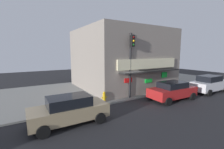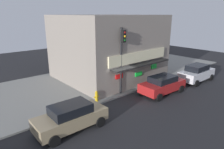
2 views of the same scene
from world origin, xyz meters
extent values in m
plane|color=#232326|center=(0.00, 0.00, 0.00)|extent=(54.95, 54.95, 0.00)
cube|color=gray|center=(0.00, 5.09, 0.06)|extent=(36.63, 10.17, 0.12)
cube|color=gray|center=(2.48, 4.94, 3.35)|extent=(9.43, 8.79, 6.46)
cube|color=beige|center=(2.48, 0.46, 3.02)|extent=(7.17, 0.16, 0.93)
cube|color=black|center=(2.48, 0.11, 2.37)|extent=(6.79, 0.90, 0.12)
cube|color=red|center=(0.09, 0.48, 1.66)|extent=(0.78, 0.08, 0.38)
cube|color=#19E53F|center=(2.51, 0.48, 1.39)|extent=(0.88, 0.08, 0.36)
cube|color=#19E53F|center=(4.71, 0.48, 1.80)|extent=(0.75, 0.08, 0.55)
cylinder|color=black|center=(0.25, 0.47, 2.90)|extent=(0.18, 0.18, 5.55)
cube|color=black|center=(0.25, 0.22, 5.00)|extent=(0.32, 0.28, 0.95)
sphere|color=maroon|center=(0.25, 0.07, 5.30)|extent=(0.18, 0.18, 0.18)
sphere|color=yellow|center=(0.25, 0.07, 5.00)|extent=(0.18, 0.18, 0.18)
sphere|color=#0F4C19|center=(0.25, 0.07, 4.70)|extent=(0.18, 0.18, 0.18)
cylinder|color=gold|center=(-2.35, 0.43, 0.48)|extent=(0.23, 0.23, 0.72)
sphere|color=gold|center=(-2.35, 0.43, 0.90)|extent=(0.19, 0.19, 0.19)
cylinder|color=gold|center=(-2.52, 0.43, 0.52)|extent=(0.12, 0.10, 0.10)
cylinder|color=gold|center=(-2.17, 0.43, 0.52)|extent=(0.12, 0.10, 0.10)
cylinder|color=#2D2D2D|center=(4.12, 2.02, 0.56)|extent=(0.51, 0.51, 0.88)
cylinder|color=navy|center=(5.92, 1.63, 0.54)|extent=(0.17, 0.17, 0.84)
cylinder|color=navy|center=(5.94, 1.83, 0.54)|extent=(0.17, 0.17, 0.84)
cube|color=#334C8C|center=(5.93, 1.73, 1.27)|extent=(0.45, 0.28, 0.62)
sphere|color=tan|center=(5.93, 1.73, 1.72)|extent=(0.22, 0.22, 0.22)
cylinder|color=#334C8C|center=(6.16, 1.71, 1.24)|extent=(0.11, 0.11, 0.55)
cylinder|color=#334C8C|center=(5.69, 1.75, 1.24)|extent=(0.11, 0.11, 0.55)
cylinder|color=#59595B|center=(-0.43, 2.30, 0.33)|extent=(0.46, 0.46, 0.42)
sphere|color=#1E6628|center=(-0.43, 2.30, 0.81)|extent=(0.61, 0.61, 0.61)
cylinder|color=gray|center=(1.31, 2.50, 0.31)|extent=(0.48, 0.48, 0.38)
sphere|color=#2D7A33|center=(1.31, 2.50, 0.83)|extent=(0.76, 0.76, 0.76)
cube|color=#AD1E1E|center=(3.17, -1.71, 0.70)|extent=(4.35, 2.02, 0.76)
cube|color=black|center=(3.17, -1.71, 1.33)|extent=(2.38, 1.64, 0.49)
cylinder|color=black|center=(4.71, -0.87, 0.32)|extent=(0.65, 0.25, 0.64)
cylinder|color=black|center=(4.62, -2.69, 0.32)|extent=(0.65, 0.25, 0.64)
cylinder|color=black|center=(1.72, -0.72, 0.32)|extent=(0.65, 0.25, 0.64)
cylinder|color=black|center=(1.63, -2.54, 0.32)|extent=(0.65, 0.25, 0.64)
cube|color=#9E8966|center=(-5.70, -1.58, 0.69)|extent=(4.32, 1.82, 0.74)
cube|color=black|center=(-5.70, -1.58, 1.34)|extent=(2.34, 1.52, 0.56)
cylinder|color=black|center=(-4.19, -0.71, 0.32)|extent=(0.64, 0.23, 0.64)
cylinder|color=black|center=(-4.21, -2.48, 0.32)|extent=(0.64, 0.23, 0.64)
cylinder|color=black|center=(-7.20, -0.68, 0.32)|extent=(0.64, 0.23, 0.64)
cylinder|color=black|center=(-7.22, -2.46, 0.32)|extent=(0.64, 0.23, 0.64)
cube|color=silver|center=(8.58, -2.00, 0.74)|extent=(4.34, 1.83, 0.84)
cube|color=black|center=(8.58, -2.00, 1.44)|extent=(2.35, 1.51, 0.56)
cylinder|color=black|center=(10.10, -1.17, 0.32)|extent=(0.64, 0.23, 0.64)
cylinder|color=black|center=(10.07, -2.91, 0.32)|extent=(0.64, 0.23, 0.64)
cylinder|color=black|center=(7.09, -1.10, 0.32)|extent=(0.64, 0.23, 0.64)
cylinder|color=black|center=(7.06, -2.84, 0.32)|extent=(0.64, 0.23, 0.64)
camera|label=1|loc=(-8.04, -9.99, 4.03)|focal=24.76mm
camera|label=2|loc=(-10.77, -11.24, 6.71)|focal=32.09mm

